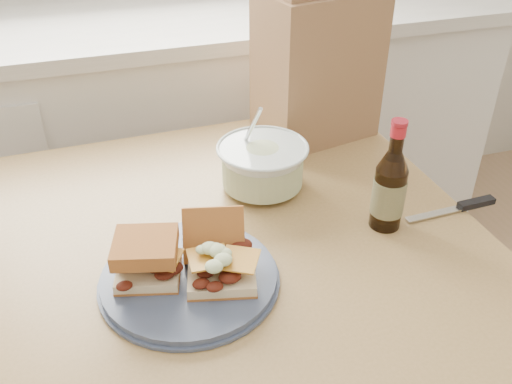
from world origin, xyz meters
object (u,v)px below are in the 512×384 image
object	(u,v)px
beer_bottle	(390,188)
paper_bag	(317,66)
coleslaw_bowl	(262,167)
dining_table	(240,277)
plate	(189,278)

from	to	relation	value
beer_bottle	paper_bag	bearing A→B (deg)	78.40
beer_bottle	paper_bag	size ratio (longest dim) A/B	0.64
paper_bag	beer_bottle	bearing A→B (deg)	-103.59
coleslaw_bowl	paper_bag	bearing A→B (deg)	44.84
dining_table	coleslaw_bowl	world-z (taller)	coleslaw_bowl
plate	beer_bottle	world-z (taller)	beer_bottle
dining_table	plate	distance (m)	0.20
dining_table	paper_bag	size ratio (longest dim) A/B	2.66
plate	beer_bottle	size ratio (longest dim) A/B	1.33
dining_table	coleslaw_bowl	distance (m)	0.23
plate	coleslaw_bowl	world-z (taller)	coleslaw_bowl
coleslaw_bowl	paper_bag	size ratio (longest dim) A/B	0.55
dining_table	paper_bag	bearing A→B (deg)	47.96
beer_bottle	plate	bearing A→B (deg)	177.42
plate	paper_bag	distance (m)	0.63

